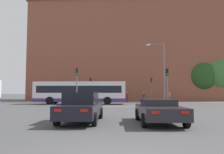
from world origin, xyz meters
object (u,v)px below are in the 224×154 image
at_px(traffic_light_far_left, 90,86).
at_px(pedestrian_walking_west, 169,96).
at_px(bus_crossing_lead, 80,92).
at_px(car_roadster_right, 159,111).
at_px(traffic_light_near_left, 77,80).
at_px(traffic_light_near_right, 167,81).
at_px(traffic_light_far_right, 151,86).
at_px(pedestrian_walking_east, 127,96).
at_px(street_lamp_junction, 161,67).
at_px(pedestrian_waiting, 144,96).
at_px(car_saloon_left, 82,107).

xyz_separation_m(traffic_light_far_left, pedestrian_walking_west, (12.80, 0.72, -1.69)).
relative_size(bus_crossing_lead, traffic_light_far_left, 3.07).
distance_m(car_roadster_right, traffic_light_near_left, 15.04).
xyz_separation_m(traffic_light_near_right, traffic_light_far_right, (-0.11, 11.35, -0.15)).
relative_size(car_roadster_right, traffic_light_far_right, 1.14).
bearing_deg(pedestrian_walking_east, bus_crossing_lead, 69.46).
height_order(street_lamp_junction, pedestrian_waiting, street_lamp_junction).
height_order(traffic_light_near_left, traffic_light_far_left, traffic_light_near_left).
xyz_separation_m(traffic_light_near_left, traffic_light_far_left, (0.05, 10.75, -0.26)).
xyz_separation_m(car_roadster_right, pedestrian_waiting, (1.71, 23.59, 0.31)).
xyz_separation_m(car_roadster_right, traffic_light_far_left, (-6.81, 23.94, 1.99)).
bearing_deg(pedestrian_walking_east, traffic_light_near_left, 85.85).
bearing_deg(car_saloon_left, car_roadster_right, -5.62).
relative_size(car_saloon_left, street_lamp_junction, 0.66).
distance_m(traffic_light_near_left, street_lamp_junction, 9.96).
distance_m(traffic_light_far_right, pedestrian_waiting, 2.20).
relative_size(street_lamp_junction, pedestrian_waiting, 4.60).
bearing_deg(traffic_light_far_right, car_roadster_right, -97.19).
distance_m(pedestrian_waiting, pedestrian_walking_east, 2.61).
xyz_separation_m(traffic_light_near_right, traffic_light_far_left, (-9.95, 11.26, -0.17)).
height_order(pedestrian_walking_east, pedestrian_walking_west, pedestrian_walking_west).
relative_size(car_saloon_left, pedestrian_waiting, 3.02).
height_order(traffic_light_far_right, pedestrian_walking_west, traffic_light_far_right).
bearing_deg(bus_crossing_lead, traffic_light_far_right, -58.22).
height_order(car_saloon_left, pedestrian_walking_east, pedestrian_walking_east).
bearing_deg(pedestrian_walking_east, car_saloon_left, 107.39).
bearing_deg(street_lamp_junction, traffic_light_near_left, -171.25).
distance_m(traffic_light_far_left, street_lamp_junction, 13.51).
bearing_deg(traffic_light_far_left, bus_crossing_lead, -94.27).
distance_m(bus_crossing_lead, pedestrian_waiting, 10.79).
bearing_deg(pedestrian_waiting, traffic_light_far_right, -47.42).
bearing_deg(traffic_light_far_left, traffic_light_near_right, -48.53).
height_order(car_roadster_right, traffic_light_far_left, traffic_light_far_left).
bearing_deg(car_roadster_right, bus_crossing_lead, 110.72).
xyz_separation_m(traffic_light_near_right, pedestrian_walking_east, (-4.02, 11.26, -1.88)).
height_order(traffic_light_near_left, pedestrian_walking_east, traffic_light_near_left).
bearing_deg(traffic_light_near_left, car_roadster_right, -62.55).
relative_size(car_saloon_left, bus_crossing_lead, 0.41).
bearing_deg(car_saloon_left, street_lamp_junction, 64.66).
xyz_separation_m(pedestrian_waiting, pedestrian_walking_east, (-2.59, 0.35, -0.02)).
distance_m(traffic_light_near_left, pedestrian_walking_west, 17.33).
bearing_deg(traffic_light_far_left, pedestrian_walking_west, 3.21).
distance_m(traffic_light_near_left, traffic_light_near_right, 10.01).
xyz_separation_m(bus_crossing_lead, pedestrian_walking_west, (13.27, 7.02, -0.64)).
bearing_deg(bus_crossing_lead, traffic_light_far_left, -4.27).
bearing_deg(pedestrian_walking_east, traffic_light_far_right, -153.65).
relative_size(bus_crossing_lead, traffic_light_near_right, 2.87).
bearing_deg(bus_crossing_lead, pedestrian_walking_east, -45.50).
bearing_deg(traffic_light_near_right, traffic_light_far_right, 90.57).
relative_size(bus_crossing_lead, pedestrian_waiting, 7.37).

